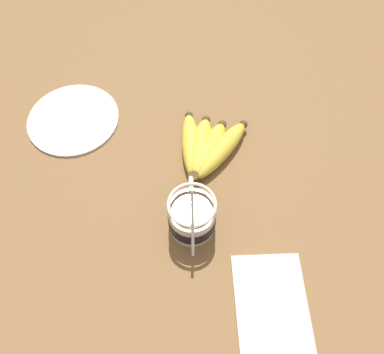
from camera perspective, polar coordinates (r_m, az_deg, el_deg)
The scene contains 5 objects.
table at distance 71.38cm, azimuth -1.47°, elevation -5.52°, with size 130.44×130.44×3.98cm.
coffee_mug at distance 64.78cm, azimuth -0.01°, elevation -6.03°, with size 13.70×8.36×16.35cm.
banana_bunch at distance 74.12cm, azimuth 2.19°, elevation 4.46°, with size 17.88×14.40×4.34cm.
napkin at distance 65.07cm, azimuth 12.00°, elevation -18.52°, with size 16.75×11.81×0.60cm.
small_plate at distance 84.38cm, azimuth -17.63°, elevation 8.42°, with size 19.26×19.26×0.60cm.
Camera 1 is at (-29.80, -0.95, 66.85)cm, focal length 35.00 mm.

